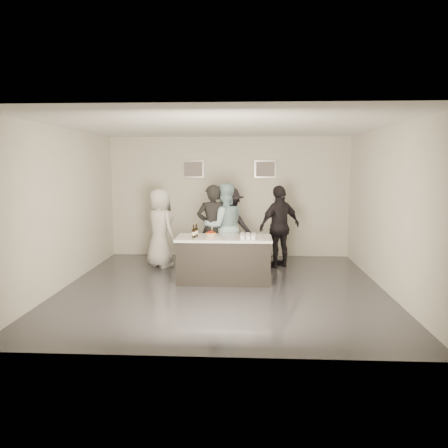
% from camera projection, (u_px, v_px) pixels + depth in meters
% --- Properties ---
extents(floor, '(6.00, 6.00, 0.00)m').
position_uv_depth(floor, '(223.00, 288.00, 8.24)').
color(floor, '#3D3D42').
rests_on(floor, ground).
extents(ceiling, '(6.00, 6.00, 0.00)m').
position_uv_depth(ceiling, '(223.00, 126.00, 7.84)').
color(ceiling, white).
extents(wall_back, '(6.00, 0.04, 3.00)m').
position_uv_depth(wall_back, '(229.00, 197.00, 11.01)').
color(wall_back, silver).
rests_on(wall_back, ground).
extents(wall_front, '(6.00, 0.04, 3.00)m').
position_uv_depth(wall_front, '(208.00, 235.00, 5.07)').
color(wall_front, silver).
rests_on(wall_front, ground).
extents(wall_left, '(0.04, 6.00, 3.00)m').
position_uv_depth(wall_left, '(63.00, 208.00, 8.20)').
color(wall_left, silver).
rests_on(wall_left, ground).
extents(wall_right, '(0.04, 6.00, 3.00)m').
position_uv_depth(wall_right, '(388.00, 210.00, 7.89)').
color(wall_right, silver).
rests_on(wall_right, ground).
extents(picture_left, '(0.54, 0.04, 0.44)m').
position_uv_depth(picture_left, '(193.00, 169.00, 10.93)').
color(picture_left, '#B2B2B7').
rests_on(picture_left, wall_back).
extents(picture_right, '(0.54, 0.04, 0.44)m').
position_uv_depth(picture_right, '(265.00, 169.00, 10.84)').
color(picture_right, '#B2B2B7').
rests_on(picture_right, wall_back).
extents(bar_counter, '(1.86, 0.86, 0.90)m').
position_uv_depth(bar_counter, '(224.00, 259.00, 8.63)').
color(bar_counter, white).
rests_on(bar_counter, ground).
extents(cake, '(0.21, 0.21, 0.08)m').
position_uv_depth(cake, '(211.00, 235.00, 8.52)').
color(cake, orange).
rests_on(cake, bar_counter).
extents(beer_bottle_a, '(0.07, 0.07, 0.26)m').
position_uv_depth(beer_bottle_a, '(196.00, 230.00, 8.61)').
color(beer_bottle_a, black).
rests_on(beer_bottle_a, bar_counter).
extents(beer_bottle_b, '(0.07, 0.07, 0.26)m').
position_uv_depth(beer_bottle_b, '(194.00, 231.00, 8.44)').
color(beer_bottle_b, black).
rests_on(beer_bottle_b, bar_counter).
extents(tumbler_cluster, '(0.30, 0.40, 0.08)m').
position_uv_depth(tumbler_cluster, '(248.00, 236.00, 8.45)').
color(tumbler_cluster, orange).
rests_on(tumbler_cluster, bar_counter).
extents(candles, '(0.24, 0.08, 0.01)m').
position_uv_depth(candles, '(207.00, 239.00, 8.32)').
color(candles, pink).
rests_on(candles, bar_counter).
extents(person_main_black, '(0.72, 0.50, 1.89)m').
position_uv_depth(person_main_black, '(213.00, 228.00, 9.47)').
color(person_main_black, black).
rests_on(person_main_black, ground).
extents(person_main_blue, '(1.11, 0.98, 1.91)m').
position_uv_depth(person_main_blue, '(224.00, 227.00, 9.55)').
color(person_main_blue, '#A1CBD3').
rests_on(person_main_blue, ground).
extents(person_guest_left, '(1.02, 1.01, 1.78)m').
position_uv_depth(person_guest_left, '(160.00, 228.00, 9.86)').
color(person_guest_left, silver).
rests_on(person_guest_left, ground).
extents(person_guest_right, '(1.15, 0.98, 1.85)m').
position_uv_depth(person_guest_right, '(280.00, 226.00, 9.83)').
color(person_guest_right, black).
rests_on(person_guest_right, ground).
extents(person_guest_back, '(1.28, 0.89, 1.80)m').
position_uv_depth(person_guest_back, '(229.00, 226.00, 10.02)').
color(person_guest_back, black).
rests_on(person_guest_back, ground).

